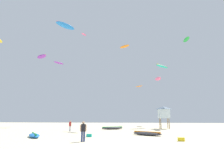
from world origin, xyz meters
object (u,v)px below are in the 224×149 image
object	(u,v)px
person_foreground	(83,130)
gear_bag	(89,135)
kite_aloft_2	(158,79)
kite_aloft_4	(65,26)
kite_grounded_mid	(34,135)
kite_aloft_6	(186,39)
cooler_box	(181,139)
kite_grounded_far	(147,134)
kite_aloft_0	(139,86)
kite_aloft_7	(59,63)
person_midground	(70,125)
kite_aloft_3	(162,66)
kite_aloft_8	(84,34)
kite_aloft_9	(42,56)
lifeguard_tower	(164,112)
kite_aloft_5	(125,46)
kite_grounded_near	(112,128)

from	to	relation	value
person_foreground	gear_bag	distance (m)	4.25
kite_aloft_2	kite_aloft_4	distance (m)	28.81
kite_grounded_mid	kite_aloft_6	xyz separation A→B (m)	(23.87, 23.16, 19.87)
cooler_box	kite_aloft_6	bearing A→B (deg)	70.50
kite_grounded_far	kite_aloft_0	size ratio (longest dim) A/B	1.64
gear_bag	kite_aloft_7	bearing A→B (deg)	118.95
person_foreground	kite_grounded_mid	bearing A→B (deg)	45.93
person_midground	kite_aloft_0	world-z (taller)	kite_aloft_0
kite_aloft_3	person_foreground	bearing A→B (deg)	-113.74
gear_bag	kite_aloft_2	bearing A→B (deg)	68.00
kite_aloft_8	gear_bag	bearing A→B (deg)	-73.26
kite_aloft_0	kite_aloft_4	size ratio (longest dim) A/B	0.61
cooler_box	kite_aloft_3	world-z (taller)	kite_aloft_3
cooler_box	kite_aloft_6	xyz separation A→B (m)	(8.86, 25.02, 19.92)
kite_aloft_0	kite_aloft_8	bearing A→B (deg)	-159.06
kite_grounded_mid	kite_aloft_6	world-z (taller)	kite_aloft_6
kite_grounded_far	kite_aloft_9	bearing A→B (deg)	136.88
gear_bag	kite_aloft_0	bearing A→B (deg)	78.05
kite_grounded_mid	kite_aloft_2	distance (m)	37.46
kite_grounded_far	kite_aloft_6	distance (m)	30.33
kite_grounded_far	kite_aloft_2	distance (m)	30.34
lifeguard_tower	kite_aloft_6	size ratio (longest dim) A/B	1.22
kite_aloft_7	kite_aloft_8	xyz separation A→B (m)	(6.62, 0.48, 8.33)
lifeguard_tower	kite_aloft_6	xyz separation A→B (m)	(7.22, 6.12, 17.03)
kite_grounded_mid	gear_bag	bearing A→B (deg)	9.59
cooler_box	kite_aloft_5	bearing A→B (deg)	108.30
kite_grounded_near	kite_aloft_9	world-z (taller)	kite_aloft_9
lifeguard_tower	kite_aloft_8	size ratio (longest dim) A/B	1.94
kite_grounded_mid	kite_aloft_3	xyz separation A→B (m)	(17.95, 23.58, 13.54)
person_midground	kite_aloft_0	bearing A→B (deg)	-172.14
person_midground	kite_aloft_4	distance (m)	17.19
kite_aloft_5	kite_grounded_far	bearing A→B (deg)	-76.05
kite_aloft_0	kite_aloft_6	xyz separation A→B (m)	(11.01, -10.94, 9.31)
kite_grounded_far	cooler_box	world-z (taller)	kite_grounded_far
person_foreground	kite_aloft_0	xyz separation A→B (m)	(6.66, 37.26, 9.73)
person_foreground	kite_aloft_8	xyz separation A→B (m)	(-8.56, 31.44, 23.88)
lifeguard_tower	kite_grounded_far	bearing A→B (deg)	-107.48
person_foreground	lifeguard_tower	xyz separation A→B (m)	(10.45, 20.20, 2.02)
kite_aloft_5	kite_aloft_8	xyz separation A→B (m)	(-11.82, 13.37, 9.19)
kite_grounded_near	kite_aloft_8	xyz separation A→B (m)	(-9.49, 14.28, 24.69)
person_foreground	gear_bag	xyz separation A→B (m)	(-0.35, 4.15, -0.87)
kite_aloft_2	kite_aloft_6	size ratio (longest dim) A/B	1.20
person_foreground	cooler_box	xyz separation A→B (m)	(8.81, 1.30, -0.87)
kite_aloft_0	person_foreground	bearing A→B (deg)	-100.14
gear_bag	kite_aloft_4	bearing A→B (deg)	127.99
kite_aloft_3	kite_aloft_9	size ratio (longest dim) A/B	0.99
kite_grounded_near	kite_aloft_5	bearing A→B (deg)	21.14
kite_aloft_6	kite_aloft_7	size ratio (longest dim) A/B	1.02
kite_grounded_near	kite_aloft_9	bearing A→B (deg)	146.30
kite_aloft_2	cooler_box	bearing A→B (deg)	-94.99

